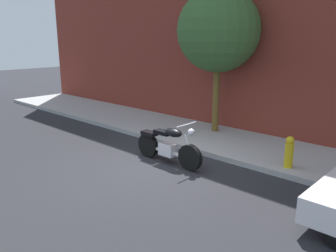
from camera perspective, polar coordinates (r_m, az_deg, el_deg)
The scene contains 5 objects.
ground_plane at distance 8.50m, azimuth -2.93°, elevation -6.96°, with size 60.00×60.00×0.00m, color #28282D.
sidewalk at distance 10.60m, azimuth 8.36°, elevation -2.30°, with size 22.84×2.70×0.14m, color #A8A8A8.
motorcycle at distance 8.62m, azimuth 0.01°, elevation -3.39°, with size 2.10×0.70×1.15m.
street_tree at distance 10.96m, azimuth 8.50°, elevation 15.59°, with size 2.58×2.58×4.65m.
fire_hydrant at distance 8.49m, azimuth 19.73°, elevation -4.58°, with size 0.20×0.20×0.91m.
Camera 1 is at (5.66, -5.52, 3.11)m, focal length 36.12 mm.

